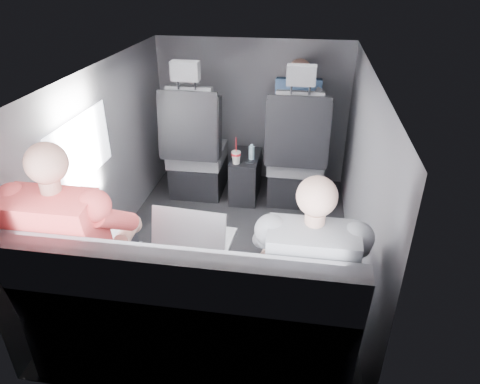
% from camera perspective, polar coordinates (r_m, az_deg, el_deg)
% --- Properties ---
extents(floor, '(2.60, 2.60, 0.00)m').
position_cam_1_polar(floor, '(3.30, -1.49, -7.75)').
color(floor, black).
rests_on(floor, ground).
extents(ceiling, '(2.60, 2.60, 0.00)m').
position_cam_1_polar(ceiling, '(2.72, -1.86, 15.78)').
color(ceiling, '#B2B2AD').
rests_on(ceiling, panel_back).
extents(panel_left, '(0.02, 2.60, 1.35)m').
position_cam_1_polar(panel_left, '(3.22, -17.62, 3.82)').
color(panel_left, '#56565B').
rests_on(panel_left, floor).
extents(panel_right, '(0.02, 2.60, 1.35)m').
position_cam_1_polar(panel_right, '(2.93, 15.91, 1.58)').
color(panel_right, '#56565B').
rests_on(panel_right, floor).
extents(panel_front, '(1.80, 0.02, 1.35)m').
position_cam_1_polar(panel_front, '(4.14, 1.65, 10.60)').
color(panel_front, '#56565B').
rests_on(panel_front, floor).
extents(panel_back, '(1.80, 0.02, 1.35)m').
position_cam_1_polar(panel_back, '(1.90, -8.99, -14.24)').
color(panel_back, '#56565B').
rests_on(panel_back, floor).
extents(side_window, '(0.02, 0.75, 0.42)m').
position_cam_1_polar(side_window, '(2.89, -20.37, 5.35)').
color(side_window, white).
rests_on(side_window, panel_left).
extents(seatbelt, '(0.35, 0.11, 0.59)m').
position_cam_1_polar(seatbelt, '(3.48, 7.76, 8.95)').
color(seatbelt, black).
rests_on(seatbelt, front_seat_right).
extents(front_seat_left, '(0.52, 0.58, 1.26)m').
position_cam_1_polar(front_seat_left, '(3.90, -5.89, 4.96)').
color(front_seat_left, black).
rests_on(front_seat_left, floor).
extents(front_seat_right, '(0.52, 0.58, 1.26)m').
position_cam_1_polar(front_seat_right, '(3.78, 7.46, 4.10)').
color(front_seat_right, black).
rests_on(front_seat_right, floor).
extents(center_console, '(0.24, 0.48, 0.41)m').
position_cam_1_polar(center_console, '(3.94, 0.75, 2.14)').
color(center_console, black).
rests_on(center_console, floor).
extents(rear_bench, '(1.60, 0.57, 0.92)m').
position_cam_1_polar(rear_bench, '(2.31, -6.50, -16.99)').
color(rear_bench, '#5E5E63').
rests_on(rear_bench, floor).
extents(soda_cup, '(0.08, 0.08, 0.24)m').
position_cam_1_polar(soda_cup, '(3.69, -0.52, 4.70)').
color(soda_cup, white).
rests_on(soda_cup, center_console).
extents(water_bottle, '(0.05, 0.05, 0.14)m').
position_cam_1_polar(water_bottle, '(3.76, 1.55, 5.24)').
color(water_bottle, '#ABCFE8').
rests_on(water_bottle, center_console).
extents(laptop_white, '(0.38, 0.37, 0.26)m').
position_cam_1_polar(laptop_white, '(2.48, -19.36, -5.40)').
color(laptop_white, silver).
rests_on(laptop_white, passenger_rear_left).
extents(laptop_silver, '(0.41, 0.37, 0.28)m').
position_cam_1_polar(laptop_silver, '(2.33, -6.12, -5.96)').
color(laptop_silver, '#B6B6BB').
rests_on(laptop_silver, rear_bench).
extents(laptop_black, '(0.33, 0.31, 0.22)m').
position_cam_1_polar(laptop_black, '(2.22, 8.20, -8.29)').
color(laptop_black, black).
rests_on(laptop_black, passenger_rear_right).
extents(passenger_rear_left, '(0.53, 0.65, 1.27)m').
position_cam_1_polar(passenger_rear_left, '(2.37, -20.60, -7.04)').
color(passenger_rear_left, '#2F2E33').
rests_on(passenger_rear_left, rear_bench).
extents(passenger_rear_right, '(0.48, 0.61, 1.20)m').
position_cam_1_polar(passenger_rear_right, '(2.12, 9.07, -10.92)').
color(passenger_rear_right, navy).
rests_on(passenger_rear_right, rear_bench).
extents(passenger_front_right, '(0.39, 0.39, 0.79)m').
position_cam_1_polar(passenger_front_right, '(3.90, 7.60, 10.35)').
color(passenger_front_right, navy).
rests_on(passenger_front_right, front_seat_right).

